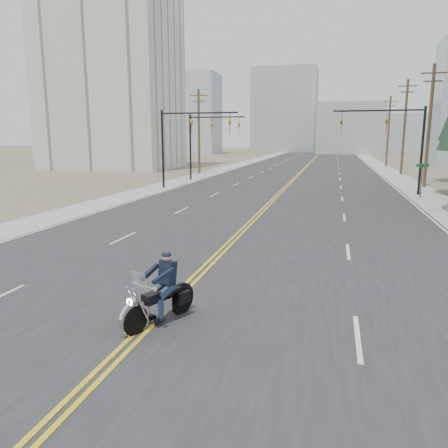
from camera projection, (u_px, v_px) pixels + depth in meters
name	position (u px, v px, depth m)	size (l,w,h in m)	color
ground_plane	(66.00, 409.00, 7.49)	(400.00, 400.00, 0.00)	#776D56
road	(308.00, 165.00, 74.09)	(20.00, 200.00, 0.01)	#303033
sidewalk_left	(242.00, 164.00, 76.83)	(3.00, 200.00, 0.01)	#A5A5A0
sidewalk_right	(379.00, 166.00, 71.34)	(3.00, 200.00, 0.01)	#A5A5A0
traffic_mast_left	(183.00, 133.00, 39.11)	(7.10, 0.26, 7.00)	black
traffic_mast_right	(396.00, 133.00, 34.83)	(7.10, 0.26, 7.00)	black
traffic_mast_far	(205.00, 135.00, 46.82)	(6.10, 0.26, 7.00)	black
street_sign	(422.00, 175.00, 33.11)	(0.90, 0.06, 2.62)	black
utility_pole_c	(429.00, 125.00, 39.55)	(2.20, 0.30, 11.00)	brown
utility_pole_d	(405.00, 126.00, 53.77)	(2.20, 0.30, 11.50)	brown
utility_pole_e	(388.00, 130.00, 69.99)	(2.20, 0.30, 11.00)	brown
utility_pole_left	(199.00, 130.00, 55.07)	(2.20, 0.30, 10.50)	brown
apartment_block	(111.00, 65.00, 63.57)	(18.00, 14.00, 30.00)	silver
haze_bldg_a	(193.00, 114.00, 123.10)	(14.00, 12.00, 22.00)	#B7BCC6
haze_bldg_b	(349.00, 129.00, 123.14)	(18.00, 14.00, 14.00)	#ADB2B7
haze_bldg_d	(285.00, 111.00, 141.01)	(20.00, 15.00, 26.00)	#ADB2B7
haze_bldg_e	(401.00, 133.00, 143.07)	(14.00, 14.00, 12.00)	#B7BCC6
haze_bldg_f	(164.00, 127.00, 141.53)	(12.00, 12.00, 16.00)	#ADB2B7
motorcyclist	(159.00, 289.00, 10.78)	(0.98, 2.29, 1.79)	black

